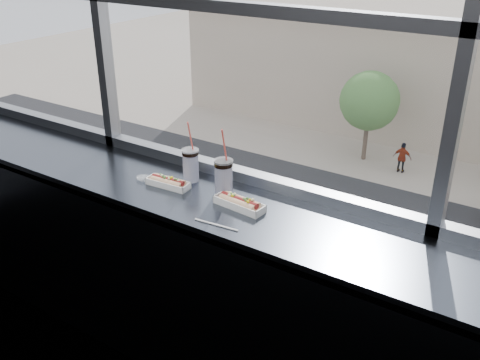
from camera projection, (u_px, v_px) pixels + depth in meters
The scene contains 14 objects.
wall_back_lower at pixel (246, 265), 3.14m from camera, with size 6.00×6.00×0.00m, color black.
counter at pixel (217, 206), 2.71m from camera, with size 6.00×0.55×0.06m, color #4E5560.
counter_fascia at pixel (191, 315), 2.74m from camera, with size 6.00×0.04×1.04m, color #4E5560.
hotdog_tray_left at pixel (168, 182), 2.83m from camera, with size 0.25×0.10×0.06m.
hotdog_tray_right at pixel (239, 203), 2.61m from camera, with size 0.28×0.11×0.07m.
soda_cup_left at pixel (191, 163), 2.86m from camera, with size 0.09×0.09×0.34m.
soda_cup_right at pixel (224, 176), 2.71m from camera, with size 0.10×0.10×0.37m.
loose_straw at pixel (216, 225), 2.47m from camera, with size 0.01×0.01×0.23m, color white.
wrapper at pixel (144, 178), 2.90m from camera, with size 0.10×0.07×0.02m, color silver.
car_near_b at pixel (276, 227), 23.95m from camera, with size 6.46×2.69×2.15m, color black.
car_near_a at pixel (167, 194), 27.14m from camera, with size 5.74×2.39×1.91m, color silver.
car_near_c at pixel (448, 281), 20.23m from camera, with size 6.65×2.77×2.22m, color maroon.
pedestrian_a at pixel (403, 155), 31.42m from camera, with size 0.99×0.74×2.23m, color #66605B.
tree_left at pixel (370, 101), 32.09m from camera, with size 3.61×3.61×5.63m.
Camera 1 is at (1.40, -0.71, 2.35)m, focal length 40.00 mm.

